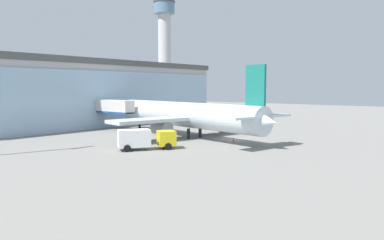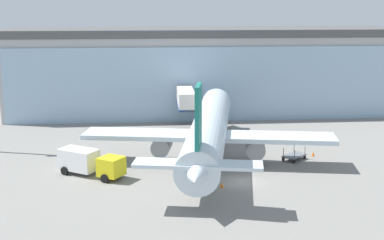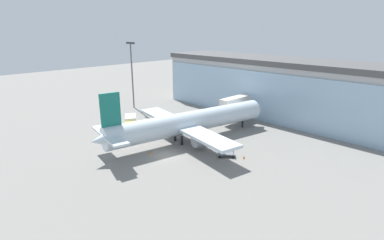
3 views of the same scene
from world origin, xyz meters
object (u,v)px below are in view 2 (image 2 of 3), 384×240
(jet_bridge, at_px, (184,96))
(catering_truck, at_px, (89,162))
(airplane, at_px, (209,131))
(baggage_cart, at_px, (294,156))
(safety_cone_nose, at_px, (222,185))
(safety_cone_wingtip, at_px, (313,154))

(jet_bridge, height_order, catering_truck, jet_bridge)
(airplane, bearing_deg, baggage_cart, -82.55)
(catering_truck, xyz_separation_m, baggage_cart, (22.76, 3.40, -0.97))
(jet_bridge, distance_m, airplane, 18.95)
(baggage_cart, xyz_separation_m, safety_cone_nose, (-9.63, -8.43, -0.23))
(airplane, bearing_deg, jet_bridge, 14.47)
(baggage_cart, height_order, safety_cone_wingtip, baggage_cart)
(safety_cone_wingtip, bearing_deg, jet_bridge, 126.76)
(catering_truck, bearing_deg, jet_bridge, 96.68)
(jet_bridge, relative_size, airplane, 0.38)
(jet_bridge, bearing_deg, safety_cone_wingtip, -141.87)
(catering_truck, distance_m, safety_cone_nose, 14.11)
(jet_bridge, relative_size, catering_truck, 1.90)
(jet_bridge, relative_size, safety_cone_wingtip, 25.15)
(jet_bridge, bearing_deg, baggage_cart, -149.34)
(baggage_cart, xyz_separation_m, safety_cone_wingtip, (2.66, 1.29, -0.23))
(safety_cone_nose, bearing_deg, baggage_cart, 41.18)
(airplane, bearing_deg, catering_truck, 118.01)
(baggage_cart, distance_m, safety_cone_wingtip, 2.97)
(jet_bridge, distance_m, catering_truck, 25.92)
(safety_cone_wingtip, bearing_deg, safety_cone_nose, -141.66)
(airplane, relative_size, baggage_cart, 11.63)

